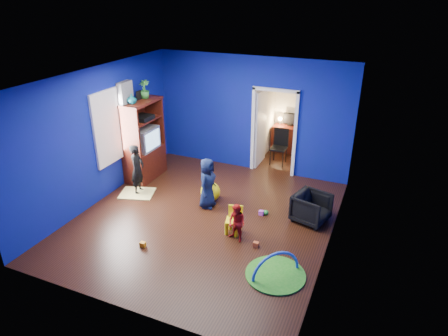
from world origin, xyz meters
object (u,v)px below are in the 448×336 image
at_px(child_black, 137,169).
at_px(vase, 132,99).
at_px(crt_tv, 145,139).
at_px(kid_chair, 233,222).
at_px(folding_chair, 279,148).
at_px(hopper_ball, 210,192).
at_px(toddler_red, 237,223).
at_px(study_desk, 288,139).
at_px(play_mat, 275,274).
at_px(armchair, 311,208).
at_px(tv_armoire, 143,140).
at_px(child_navy, 207,183).

height_order(child_black, vase, vase).
distance_m(child_black, crt_tv, 0.93).
relative_size(kid_chair, folding_chair, 0.54).
distance_m(child_black, kid_chair, 2.75).
relative_size(hopper_ball, folding_chair, 0.48).
height_order(toddler_red, vase, vase).
height_order(kid_chair, study_desk, study_desk).
relative_size(play_mat, study_desk, 1.14).
distance_m(hopper_ball, play_mat, 2.80).
xyz_separation_m(armchair, play_mat, (-0.17, -1.91, -0.29)).
height_order(vase, folding_chair, vase).
xyz_separation_m(armchair, folding_chair, (-1.42, 2.53, 0.16)).
bearing_deg(armchair, hopper_ball, 106.12).
height_order(play_mat, study_desk, study_desk).
bearing_deg(armchair, toddler_red, 152.52).
distance_m(kid_chair, study_desk, 4.52).
bearing_deg(crt_tv, play_mat, -30.25).
height_order(tv_armoire, hopper_ball, tv_armoire).
bearing_deg(hopper_ball, study_desk, 76.95).
bearing_deg(folding_chair, hopper_ball, -107.68).
height_order(child_black, hopper_ball, child_black).
xyz_separation_m(tv_armoire, folding_chair, (2.82, 2.09, -0.52)).
bearing_deg(child_black, crt_tv, 7.14).
height_order(crt_tv, play_mat, crt_tv).
relative_size(study_desk, folding_chair, 0.96).
relative_size(armchair, hopper_ball, 1.53).
bearing_deg(tv_armoire, child_black, -67.64).
bearing_deg(toddler_red, kid_chair, 146.69).
distance_m(toddler_red, folding_chair, 3.77).
distance_m(child_navy, toddler_red, 1.43).
bearing_deg(tv_armoire, folding_chair, 36.51).
distance_m(child_black, play_mat, 4.11).
xyz_separation_m(child_black, play_mat, (3.75, -1.58, -0.57)).
bearing_deg(folding_chair, tv_armoire, -143.49).
distance_m(crt_tv, folding_chair, 3.52).
bearing_deg(hopper_ball, folding_chair, 72.32).
bearing_deg(study_desk, toddler_red, -86.54).
bearing_deg(play_mat, vase, 153.26).
distance_m(armchair, folding_chair, 2.90).
distance_m(armchair, hopper_ball, 2.24).
bearing_deg(hopper_ball, armchair, 0.87).
height_order(armchair, play_mat, armchair).
bearing_deg(toddler_red, child_black, -178.08).
xyz_separation_m(hopper_ball, kid_chair, (0.95, -1.00, 0.03)).
bearing_deg(tv_armoire, vase, -90.00).
distance_m(child_black, toddler_red, 2.93).
distance_m(child_black, tv_armoire, 0.92).
xyz_separation_m(child_black, child_navy, (1.73, 0.05, -0.03)).
relative_size(crt_tv, study_desk, 0.80).
bearing_deg(child_black, tv_armoire, 9.73).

